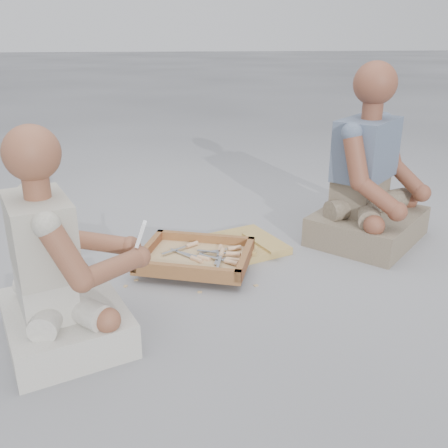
{
  "coord_description": "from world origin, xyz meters",
  "views": [
    {
      "loc": [
        -0.22,
        -1.97,
        1.1
      ],
      "look_at": [
        0.02,
        0.09,
        0.3
      ],
      "focal_mm": 40.0,
      "sensor_mm": 36.0,
      "label": 1
    }
  ],
  "objects": [
    {
      "name": "companion",
      "position": [
        0.88,
        0.54,
        0.32
      ],
      "size": [
        0.78,
        0.79,
        0.97
      ],
      "rotation": [
        0.0,
        0.0,
        3.94
      ],
      "color": "gray",
      "rests_on": "ground"
    },
    {
      "name": "chisel_4",
      "position": [
        0.06,
        0.21,
        0.07
      ],
      "size": [
        0.21,
        0.11,
        0.02
      ],
      "rotation": [
        0.0,
        0.0,
        -0.43
      ],
      "color": "silver",
      "rests_on": "tool_tray"
    },
    {
      "name": "wood_chip_7",
      "position": [
        0.17,
        0.05,
        0.0
      ],
      "size": [
        0.02,
        0.02,
        0.0
      ],
      "primitive_type": "cube",
      "rotation": [
        0.0,
        0.0,
        0.35
      ],
      "color": "tan",
      "rests_on": "ground"
    },
    {
      "name": "chisel_7",
      "position": [
        0.05,
        0.17,
        0.08
      ],
      "size": [
        0.18,
        0.15,
        0.02
      ],
      "rotation": [
        0.0,
        0.0,
        -0.66
      ],
      "color": "silver",
      "rests_on": "tool_tray"
    },
    {
      "name": "wood_chip_5",
      "position": [
        -0.06,
        0.26,
        0.0
      ],
      "size": [
        0.02,
        0.02,
        0.0
      ],
      "primitive_type": "cube",
      "rotation": [
        0.0,
        0.0,
        1.59
      ],
      "color": "tan",
      "rests_on": "ground"
    },
    {
      "name": "wood_chip_2",
      "position": [
        -0.39,
        0.17,
        0.0
      ],
      "size": [
        0.02,
        0.02,
        0.0
      ],
      "primitive_type": "cube",
      "rotation": [
        0.0,
        0.0,
        0.0
      ],
      "color": "tan",
      "rests_on": "ground"
    },
    {
      "name": "wood_chip_4",
      "position": [
        -0.43,
        0.12,
        0.0
      ],
      "size": [
        0.02,
        0.02,
        0.0
      ],
      "primitive_type": "cube",
      "rotation": [
        0.0,
        0.0,
        1.23
      ],
      "color": "tan",
      "rests_on": "ground"
    },
    {
      "name": "carved_panel",
      "position": [
        0.08,
        0.45,
        0.02
      ],
      "size": [
        0.7,
        0.59,
        0.04
      ],
      "primitive_type": "cube",
      "rotation": [
        0.0,
        0.0,
        0.38
      ],
      "color": "olive",
      "rests_on": "ground"
    },
    {
      "name": "wood_chip_10",
      "position": [
        -0.09,
        0.02,
        0.0
      ],
      "size": [
        0.02,
        0.02,
        0.0
      ],
      "primitive_type": "cube",
      "rotation": [
        0.0,
        0.0,
        3.09
      ],
      "color": "tan",
      "rests_on": "ground"
    },
    {
      "name": "chisel_5",
      "position": [
        0.07,
        0.25,
        0.08
      ],
      "size": [
        0.21,
        0.09,
        0.02
      ],
      "rotation": [
        0.0,
        0.0,
        -0.36
      ],
      "color": "silver",
      "rests_on": "tool_tray"
    },
    {
      "name": "craftsman",
      "position": [
        -0.63,
        -0.28,
        0.28
      ],
      "size": [
        0.62,
        0.64,
        0.82
      ],
      "rotation": [
        0.0,
        0.0,
        -1.19
      ],
      "color": "beige",
      "rests_on": "ground"
    },
    {
      "name": "mobile_phone",
      "position": [
        -0.33,
        -0.22,
        0.39
      ],
      "size": [
        0.05,
        0.04,
        0.1
      ],
      "rotation": [
        -0.35,
        0.0,
        -1.65
      ],
      "color": "white",
      "rests_on": "craftsman"
    },
    {
      "name": "chisel_2",
      "position": [
        -0.11,
        0.24,
        0.07
      ],
      "size": [
        0.16,
        0.18,
        0.02
      ],
      "rotation": [
        0.0,
        0.0,
        -0.85
      ],
      "color": "silver",
      "rests_on": "tool_tray"
    },
    {
      "name": "chisel_6",
      "position": [
        0.03,
        0.31,
        0.07
      ],
      "size": [
        0.07,
        0.22,
        0.02
      ],
      "rotation": [
        0.0,
        0.0,
        1.35
      ],
      "color": "silver",
      "rests_on": "tool_tray"
    },
    {
      "name": "wood_chip_1",
      "position": [
        0.0,
        0.64,
        0.0
      ],
      "size": [
        0.02,
        0.02,
        0.0
      ],
      "primitive_type": "cube",
      "rotation": [
        0.0,
        0.0,
        0.38
      ],
      "color": "tan",
      "rests_on": "ground"
    },
    {
      "name": "wood_chip_8",
      "position": [
        -0.36,
        0.54,
        0.0
      ],
      "size": [
        0.02,
        0.02,
        0.0
      ],
      "primitive_type": "cube",
      "rotation": [
        0.0,
        0.0,
        1.5
      ],
      "color": "tan",
      "rests_on": "ground"
    },
    {
      "name": "wood_chip_3",
      "position": [
        -0.22,
        0.46,
        0.0
      ],
      "size": [
        0.02,
        0.02,
        0.0
      ],
      "primitive_type": "cube",
      "rotation": [
        0.0,
        0.0,
        3.12
      ],
      "color": "tan",
      "rests_on": "ground"
    },
    {
      "name": "wood_chip_11",
      "position": [
        -0.35,
        0.34,
        0.0
      ],
      "size": [
        0.02,
        0.02,
        0.0
      ],
      "primitive_type": "cube",
      "rotation": [
        0.0,
        0.0,
        0.49
      ],
      "color": "tan",
      "rests_on": "ground"
    },
    {
      "name": "ground",
      "position": [
        0.0,
        0.0,
        0.0
      ],
      "size": [
        60.0,
        60.0,
        0.0
      ],
      "primitive_type": "plane",
      "color": "#999A9E",
      "rests_on": "ground"
    },
    {
      "name": "wood_chip_9",
      "position": [
        -0.1,
        0.21,
        0.0
      ],
      "size": [
        0.02,
        0.02,
        0.0
      ],
      "primitive_type": "cube",
      "rotation": [
        0.0,
        0.0,
        0.27
      ],
      "color": "tan",
      "rests_on": "ground"
    },
    {
      "name": "wood_chip_6",
      "position": [
        0.17,
        0.31,
        0.0
      ],
      "size": [
        0.02,
        0.02,
        0.0
      ],
      "primitive_type": "cube",
      "rotation": [
        0.0,
        0.0,
        2.55
      ],
      "color": "tan",
      "rests_on": "ground"
    },
    {
      "name": "tool_tray",
      "position": [
        -0.1,
        0.27,
        0.06
      ],
      "size": [
        0.63,
        0.56,
        0.07
      ],
      "rotation": [
        0.0,
        0.0,
        -0.32
      ],
      "color": "brown",
      "rests_on": "carved_panel"
    },
    {
      "name": "chisel_8",
      "position": [
        -0.12,
        0.38,
        0.08
      ],
      "size": [
        0.19,
        0.14,
        0.02
      ],
      "rotation": [
        0.0,
        0.0,
        0.6
      ],
      "color": "silver",
      "rests_on": "tool_tray"
    },
    {
      "name": "wood_chip_0",
      "position": [
        -0.36,
        0.25,
        0.0
      ],
      "size": [
        0.02,
        0.02,
        0.0
      ],
      "primitive_type": "cube",
      "rotation": [
        0.0,
        0.0,
        1.05
      ],
      "color": "tan",
      "rests_on": "ground"
    },
    {
      "name": "chisel_3",
      "position": [
        0.03,
        0.25,
        0.08
      ],
      "size": [
        0.07,
        0.22,
        0.02
      ],
      "rotation": [
        0.0,
        0.0,
        1.34
      ],
      "color": "silver",
      "rests_on": "tool_tray"
    },
    {
      "name": "chisel_0",
      "position": [
        -0.07,
        0.25,
        0.07
      ],
      "size": [
        0.19,
        0.15,
        0.02
      ],
      "rotation": [
        0.0,
        0.0,
        -0.66
      ],
      "color": "silver",
      "rests_on": "tool_tray"
    },
    {
      "name": "chisel_1",
      "position": [
        0.08,
        0.32,
        0.08
      ],
      "size": [
        0.22,
        0.07,
        0.02
      ],
      "rotation": [
        0.0,
        0.0,
        0.23
      ],
      "color": "silver",
      "rests_on": "tool_tray"
    }
  ]
}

